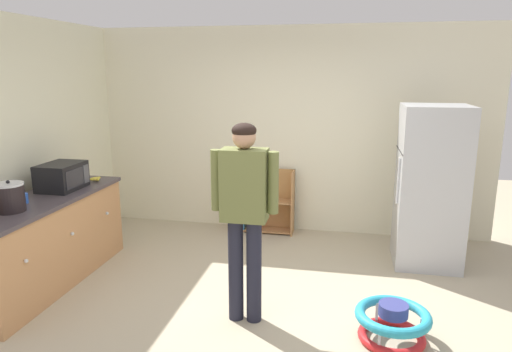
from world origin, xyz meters
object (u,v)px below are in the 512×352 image
(blue_cup, at_px, (24,198))
(kitchen_counter, at_px, (45,242))
(baby_walker, at_px, (392,323))
(microwave, at_px, (62,176))
(bookshelf, at_px, (260,204))
(standing_person, at_px, (244,206))
(crock_pot, at_px, (10,197))
(refrigerator, at_px, (430,187))
(banana_bunch, at_px, (96,179))

(blue_cup, bearing_deg, kitchen_counter, 71.11)
(baby_walker, xyz_separation_m, microwave, (-3.37, 0.76, 0.88))
(bookshelf, distance_m, baby_walker, 2.84)
(bookshelf, relative_size, baby_walker, 1.41)
(standing_person, relative_size, blue_cup, 18.20)
(microwave, relative_size, crock_pot, 1.66)
(refrigerator, bearing_deg, blue_cup, -159.36)
(kitchen_counter, relative_size, banana_bunch, 13.12)
(kitchen_counter, distance_m, banana_bunch, 0.94)
(banana_bunch, bearing_deg, microwave, -110.92)
(kitchen_counter, distance_m, baby_walker, 3.40)
(microwave, bearing_deg, bookshelf, 41.49)
(refrigerator, relative_size, blue_cup, 18.74)
(blue_cup, bearing_deg, crock_pot, -75.58)
(baby_walker, distance_m, microwave, 3.57)
(bookshelf, height_order, baby_walker, bookshelf)
(kitchen_counter, xyz_separation_m, standing_person, (2.13, -0.28, 0.59))
(bookshelf, xyz_separation_m, standing_person, (0.31, -2.29, 0.66))
(baby_walker, bearing_deg, blue_cup, 176.47)
(refrigerator, xyz_separation_m, baby_walker, (-0.50, -1.69, -0.73))
(microwave, distance_m, crock_pot, 0.81)
(microwave, height_order, crock_pot, crock_pot)
(refrigerator, bearing_deg, kitchen_counter, -161.23)
(crock_pot, distance_m, blue_cup, 0.28)
(baby_walker, relative_size, crock_pot, 2.09)
(kitchen_counter, xyz_separation_m, blue_cup, (-0.06, -0.16, 0.50))
(microwave, bearing_deg, refrigerator, 13.45)
(refrigerator, xyz_separation_m, microwave, (-3.87, -0.93, 0.15))
(baby_walker, bearing_deg, refrigerator, 73.57)
(banana_bunch, bearing_deg, crock_pot, -96.47)
(kitchen_counter, relative_size, refrigerator, 1.17)
(microwave, xyz_separation_m, blue_cup, (-0.05, -0.55, -0.09))
(crock_pot, bearing_deg, bookshelf, 53.22)
(standing_person, bearing_deg, banana_bunch, 151.44)
(baby_walker, distance_m, banana_bunch, 3.51)
(bookshelf, xyz_separation_m, crock_pot, (-1.81, -2.43, 0.65))
(bookshelf, relative_size, banana_bunch, 5.37)
(kitchen_counter, bearing_deg, blue_cup, -108.89)
(crock_pot, relative_size, blue_cup, 3.04)
(crock_pot, bearing_deg, baby_walker, 0.76)
(banana_bunch, distance_m, blue_cup, 0.98)
(blue_cup, bearing_deg, standing_person, -3.20)
(kitchen_counter, relative_size, baby_walker, 3.44)
(kitchen_counter, bearing_deg, crock_pot, -88.62)
(baby_walker, height_order, blue_cup, blue_cup)
(banana_bunch, height_order, blue_cup, blue_cup)
(microwave, height_order, blue_cup, microwave)
(baby_walker, bearing_deg, crock_pot, -179.24)
(baby_walker, bearing_deg, standing_person, 175.87)
(banana_bunch, bearing_deg, baby_walker, -19.95)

